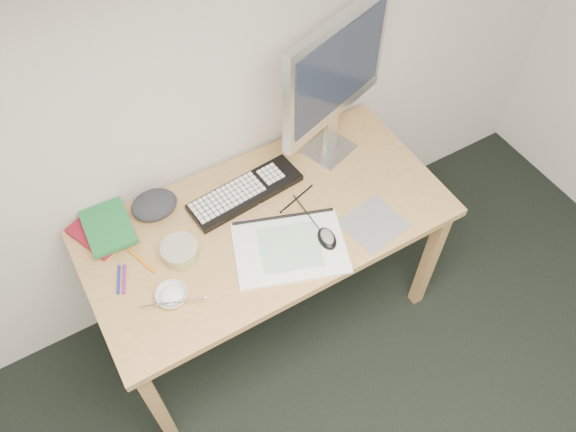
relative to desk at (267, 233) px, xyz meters
name	(u,v)px	position (x,y,z in m)	size (l,w,h in m)	color
desk	(267,233)	(0.00, 0.00, 0.00)	(1.40, 0.70, 0.75)	tan
mousepad	(373,224)	(0.34, -0.22, 0.08)	(0.21, 0.19, 0.00)	slate
sketchpad	(290,248)	(0.01, -0.16, 0.09)	(0.41, 0.29, 0.01)	white
keyboard	(245,192)	(-0.01, 0.15, 0.10)	(0.46, 0.15, 0.03)	black
monitor	(335,74)	(0.41, 0.19, 0.48)	(0.53, 0.22, 0.64)	silver
mouse	(327,237)	(0.15, -0.20, 0.11)	(0.07, 0.10, 0.04)	black
rice_bowl	(172,296)	(-0.44, -0.13, 0.10)	(0.11, 0.11, 0.04)	silver
chopsticks	(173,302)	(-0.45, -0.17, 0.12)	(0.02, 0.02, 0.22)	silver
fruit_tub	(180,252)	(-0.35, 0.01, 0.12)	(0.14, 0.14, 0.07)	#ECF255
book_red	(100,231)	(-0.57, 0.26, 0.09)	(0.16, 0.21, 0.02)	maroon
book_green	(108,227)	(-0.54, 0.25, 0.11)	(0.17, 0.23, 0.02)	#1C7135
cloth_lump	(154,205)	(-0.35, 0.26, 0.11)	(0.15, 0.12, 0.06)	#222529
pencil_pink	(261,219)	(-0.02, 0.02, 0.09)	(0.01, 0.01, 0.18)	pink
pencil_tan	(273,208)	(0.05, 0.04, 0.09)	(0.01, 0.01, 0.17)	tan
pencil_black	(296,199)	(0.15, 0.03, 0.09)	(0.01, 0.01, 0.19)	black
marker_blue	(119,279)	(-0.58, 0.03, 0.09)	(0.01, 0.01, 0.12)	#1D229D
marker_orange	(142,260)	(-0.48, 0.07, 0.09)	(0.01, 0.01, 0.14)	orange
marker_purple	(124,279)	(-0.56, 0.02, 0.09)	(0.01, 0.01, 0.12)	#712280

